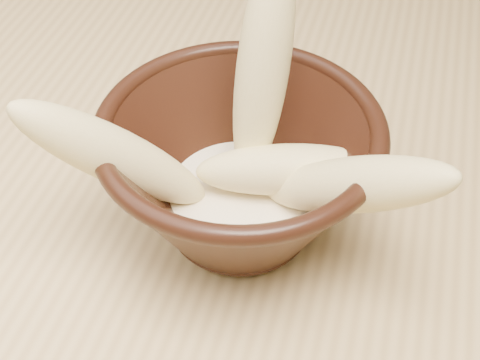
# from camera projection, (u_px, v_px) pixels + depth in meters

# --- Properties ---
(table) EXTENTS (1.20, 0.80, 0.75)m
(table) POSITION_uv_depth(u_px,v_px,m) (122.00, 227.00, 0.60)
(table) COLOR #D7B676
(table) RESTS_ON ground
(bowl) EXTENTS (0.19, 0.19, 0.10)m
(bowl) POSITION_uv_depth(u_px,v_px,m) (240.00, 171.00, 0.45)
(bowl) COLOR black
(bowl) RESTS_ON table
(milk_puddle) EXTENTS (0.11, 0.11, 0.01)m
(milk_puddle) POSITION_uv_depth(u_px,v_px,m) (240.00, 197.00, 0.47)
(milk_puddle) COLOR #FEF0CC
(milk_puddle) RESTS_ON bowl
(banana_upright) EXTENTS (0.05, 0.08, 0.17)m
(banana_upright) POSITION_uv_depth(u_px,v_px,m) (263.00, 68.00, 0.44)
(banana_upright) COLOR #E4D386
(banana_upright) RESTS_ON bowl
(banana_left) EXTENTS (0.13, 0.10, 0.13)m
(banana_left) POSITION_uv_depth(u_px,v_px,m) (116.00, 156.00, 0.42)
(banana_left) COLOR #E4D386
(banana_left) RESTS_ON bowl
(banana_right) EXTENTS (0.15, 0.09, 0.12)m
(banana_right) POSITION_uv_depth(u_px,v_px,m) (351.00, 185.00, 0.41)
(banana_right) COLOR #E4D386
(banana_right) RESTS_ON bowl
(banana_across) EXTENTS (0.13, 0.06, 0.04)m
(banana_across) POSITION_uv_depth(u_px,v_px,m) (286.00, 169.00, 0.45)
(banana_across) COLOR #E4D386
(banana_across) RESTS_ON bowl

